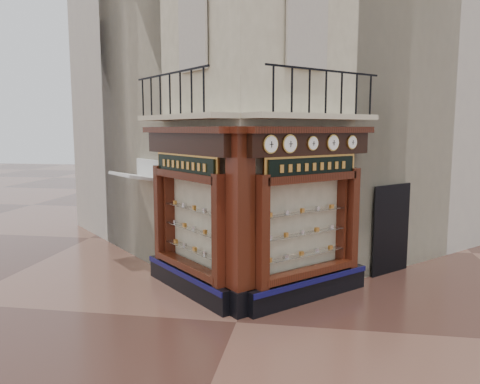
% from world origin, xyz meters
% --- Properties ---
extents(ground, '(80.00, 80.00, 0.00)m').
position_xyz_m(ground, '(0.00, 0.00, 0.00)').
color(ground, '#43271F').
rests_on(ground, ground).
extents(main_building, '(11.31, 11.31, 12.00)m').
position_xyz_m(main_building, '(0.00, 6.16, 6.00)').
color(main_building, beige).
rests_on(main_building, ground).
extents(neighbour_left, '(11.31, 11.31, 11.00)m').
position_xyz_m(neighbour_left, '(-2.47, 8.63, 5.50)').
color(neighbour_left, '#B4A99C').
rests_on(neighbour_left, ground).
extents(neighbour_right, '(11.31, 11.31, 11.00)m').
position_xyz_m(neighbour_right, '(2.47, 8.63, 5.50)').
color(neighbour_right, '#B4A99C').
rests_on(neighbour_right, ground).
extents(shopfront_left, '(2.86, 2.86, 3.98)m').
position_xyz_m(shopfront_left, '(-1.41, 1.57, 1.98)').
color(shopfront_left, black).
rests_on(shopfront_left, ground).
extents(shopfront_right, '(2.86, 2.86, 3.98)m').
position_xyz_m(shopfront_right, '(1.41, 1.57, 1.98)').
color(shopfront_right, black).
rests_on(shopfront_right, ground).
extents(corner_pilaster, '(0.85, 0.85, 3.98)m').
position_xyz_m(corner_pilaster, '(0.00, 0.50, 1.95)').
color(corner_pilaster, black).
rests_on(corner_pilaster, ground).
extents(balcony, '(5.94, 2.97, 1.03)m').
position_xyz_m(balcony, '(0.00, 1.49, 4.22)').
color(balcony, beige).
rests_on(balcony, ground).
extents(clock_a, '(0.31, 0.31, 0.38)m').
position_xyz_m(clock_a, '(0.62, 0.52, 3.62)').
color(clock_a, gold).
rests_on(clock_a, ground).
extents(clock_b, '(0.32, 0.32, 0.40)m').
position_xyz_m(clock_b, '(0.99, 0.88, 3.62)').
color(clock_b, gold).
rests_on(clock_b, ground).
extents(clock_c, '(0.26, 0.26, 0.31)m').
position_xyz_m(clock_c, '(1.46, 1.36, 3.62)').
color(clock_c, gold).
rests_on(clock_c, ground).
extents(clock_d, '(0.30, 0.30, 0.37)m').
position_xyz_m(clock_d, '(1.91, 1.80, 3.62)').
color(clock_d, gold).
rests_on(clock_d, ground).
extents(clock_e, '(0.26, 0.26, 0.32)m').
position_xyz_m(clock_e, '(2.36, 2.26, 3.62)').
color(clock_e, gold).
rests_on(clock_e, ground).
extents(awning, '(1.69, 1.69, 0.24)m').
position_xyz_m(awning, '(-3.41, 3.20, 0.00)').
color(awning, silver).
rests_on(awning, ground).
extents(signboard_left, '(2.01, 2.01, 0.54)m').
position_xyz_m(signboard_left, '(-1.46, 1.51, 3.10)').
color(signboard_left, gold).
rests_on(signboard_left, ground).
extents(signboard_right, '(1.99, 1.99, 0.53)m').
position_xyz_m(signboard_right, '(1.46, 1.51, 3.10)').
color(signboard_right, gold).
rests_on(signboard_right, ground).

